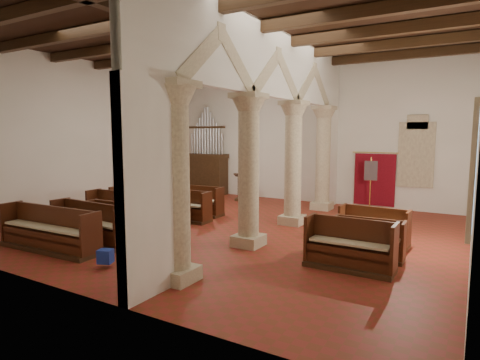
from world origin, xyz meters
name	(u,v)px	position (x,y,z in m)	size (l,w,h in m)	color
floor	(223,227)	(0.00, 0.00, 0.00)	(14.00, 14.00, 0.00)	maroon
ceiling	(222,36)	(0.00, 0.00, 6.00)	(14.00, 14.00, 0.00)	black
wall_back	(296,134)	(0.00, 6.00, 3.00)	(14.00, 0.02, 6.00)	white
wall_front	(50,136)	(0.00, -6.00, 3.00)	(14.00, 0.02, 6.00)	white
wall_left	(77,134)	(-7.00, 0.00, 3.00)	(0.02, 12.00, 6.00)	white
wall_right	(478,135)	(7.00, 0.00, 3.00)	(0.02, 12.00, 6.00)	white
ceiling_beams	(222,42)	(0.00, 0.00, 5.82)	(13.80, 11.80, 0.30)	#3E2513
arcade	(274,115)	(1.80, 0.00, 3.56)	(0.90, 11.90, 6.00)	beige
window_right_a	(475,176)	(6.98, -1.50, 2.20)	(0.03, 1.00, 2.20)	#367A66
window_right_b	(475,163)	(6.98, 2.50, 2.20)	(0.03, 1.00, 2.20)	#367A66
window_back	(416,155)	(5.00, 5.98, 2.20)	(1.00, 0.03, 2.20)	#367A66
pipe_organ	(207,166)	(-4.50, 5.50, 1.37)	(2.10, 0.85, 4.40)	#3E2513
lectern	(241,189)	(-2.05, 4.64, 0.52)	(0.60, 0.62, 1.27)	#351E10
dossal_curtain	(374,179)	(3.50, 5.92, 1.17)	(1.80, 0.07, 2.17)	maroon
processional_banner	(370,192)	(3.54, 5.02, 0.76)	(0.47, 0.60, 2.12)	#3E2513
hymnal_box_a	(105,256)	(-0.15, -4.67, 0.26)	(0.31, 0.26, 0.31)	navy
hymnal_box_b	(123,235)	(-1.16, -3.18, 0.28)	(0.36, 0.29, 0.36)	#16409C
hymnal_box_c	(178,218)	(-1.33, -0.66, 0.27)	(0.34, 0.27, 0.34)	#161E99
tube_heater_a	(59,244)	(-2.23, -4.38, 0.16)	(0.10, 0.10, 1.03)	white
tube_heater_b	(118,232)	(-1.89, -2.71, 0.16)	(0.09, 0.09, 0.89)	white
nave_pew_0	(49,236)	(-2.50, -4.48, 0.37)	(3.23, 0.88, 1.13)	#3E2513
nave_pew_1	(90,229)	(-2.20, -3.42, 0.36)	(2.86, 0.87, 1.10)	#3E2513
nave_pew_2	(122,225)	(-1.96, -2.48, 0.32)	(2.59, 0.82, 0.98)	#3E2513
nave_pew_3	(130,216)	(-2.53, -1.59, 0.37)	(3.39, 0.90, 1.12)	#3E2513
nave_pew_4	(148,211)	(-2.62, -0.67, 0.37)	(3.10, 0.85, 1.13)	#3E2513
nave_pew_5	(168,209)	(-2.35, 0.07, 0.35)	(3.34, 0.82, 1.06)	#3E2513
nave_pew_6	(188,204)	(-2.29, 1.13, 0.36)	(2.83, 0.83, 1.07)	#3E2513
aisle_pew_0	(349,252)	(4.66, -1.97, 0.39)	(1.97, 0.78, 1.14)	#3E2513
aisle_pew_1	(368,245)	(4.83, -0.93, 0.33)	(1.69, 0.68, 0.97)	#3E2513
aisle_pew_2	(373,232)	(4.68, 0.36, 0.34)	(1.88, 0.79, 1.02)	#3E2513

